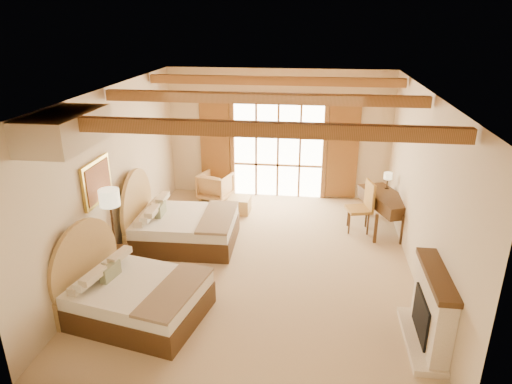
% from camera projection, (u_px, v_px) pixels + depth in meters
% --- Properties ---
extents(floor, '(7.00, 7.00, 0.00)m').
position_uv_depth(floor, '(261.00, 261.00, 8.66)').
color(floor, tan).
rests_on(floor, ground).
extents(wall_back, '(5.50, 0.00, 5.50)m').
position_uv_depth(wall_back, '(278.00, 135.00, 11.32)').
color(wall_back, beige).
rests_on(wall_back, ground).
extents(wall_left, '(0.00, 7.00, 7.00)m').
position_uv_depth(wall_left, '(114.00, 176.00, 8.42)').
color(wall_left, beige).
rests_on(wall_left, ground).
extents(wall_right, '(0.00, 7.00, 7.00)m').
position_uv_depth(wall_right, '(422.00, 189.00, 7.75)').
color(wall_right, beige).
rests_on(wall_right, ground).
extents(ceiling, '(7.00, 7.00, 0.00)m').
position_uv_depth(ceiling, '(262.00, 91.00, 7.51)').
color(ceiling, '#B1733D').
rests_on(ceiling, ground).
extents(ceiling_beams, '(5.39, 4.60, 0.18)m').
position_uv_depth(ceiling_beams, '(262.00, 98.00, 7.55)').
color(ceiling_beams, '#9B633A').
rests_on(ceiling_beams, ceiling).
extents(french_doors, '(3.95, 0.08, 2.60)m').
position_uv_depth(french_doors, '(278.00, 149.00, 11.39)').
color(french_doors, white).
rests_on(french_doors, ground).
extents(fireplace, '(0.46, 1.40, 1.16)m').
position_uv_depth(fireplace, '(430.00, 313.00, 6.31)').
color(fireplace, '#F4DDC6').
rests_on(fireplace, ground).
extents(painting, '(0.06, 0.95, 0.75)m').
position_uv_depth(painting, '(97.00, 182.00, 7.66)').
color(painting, gold).
rests_on(painting, wall_left).
extents(canopy_valance, '(0.70, 1.40, 0.45)m').
position_uv_depth(canopy_valance, '(65.00, 129.00, 6.04)').
color(canopy_valance, beige).
rests_on(canopy_valance, ceiling).
extents(bed_near, '(2.22, 1.83, 1.28)m').
position_uv_depth(bed_near, '(129.00, 294.00, 6.97)').
color(bed_near, '#402915').
rests_on(bed_near, floor).
extents(bed_far, '(2.08, 1.60, 1.34)m').
position_uv_depth(bed_far, '(177.00, 225.00, 9.23)').
color(bed_far, '#402915').
rests_on(bed_far, floor).
extents(nightstand, '(0.57, 0.57, 0.55)m').
position_uv_depth(nightstand, '(115.00, 264.00, 8.02)').
color(nightstand, '#402915').
rests_on(nightstand, floor).
extents(floor_lamp, '(0.35, 0.35, 1.63)m').
position_uv_depth(floor_lamp, '(110.00, 203.00, 7.73)').
color(floor_lamp, '#342316').
rests_on(floor_lamp, floor).
extents(armchair, '(0.91, 0.93, 0.69)m').
position_uv_depth(armchair, '(216.00, 186.00, 11.50)').
color(armchair, tan).
rests_on(armchair, floor).
extents(ottoman, '(0.52, 0.52, 0.36)m').
position_uv_depth(ottoman, '(239.00, 205.00, 10.77)').
color(ottoman, tan).
rests_on(ottoman, floor).
extents(desk, '(1.14, 1.61, 0.80)m').
position_uv_depth(desk, '(385.00, 211.00, 9.83)').
color(desk, '#402915').
rests_on(desk, floor).
extents(desk_chair, '(0.60, 0.59, 1.11)m').
position_uv_depth(desk_chair, '(360.00, 216.00, 9.80)').
color(desk_chair, '#AA7B32').
rests_on(desk_chair, floor).
extents(desk_lamp, '(0.18, 0.18, 0.36)m').
position_uv_depth(desk_lamp, '(388.00, 177.00, 9.97)').
color(desk_lamp, '#342316').
rests_on(desk_lamp, desk).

